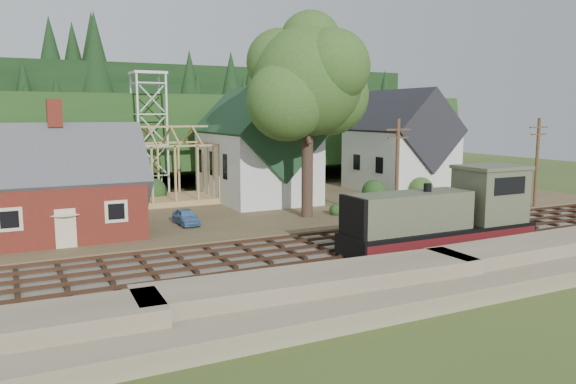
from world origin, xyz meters
name	(u,v)px	position (x,y,z in m)	size (l,w,h in m)	color
ground	(357,250)	(0.00, 0.00, 0.00)	(140.00, 140.00, 0.00)	#384C1E
embankment	(455,289)	(0.00, -8.50, 0.00)	(64.00, 5.00, 1.60)	#7F7259
railroad_bed	(357,249)	(0.00, 0.00, 0.08)	(64.00, 11.00, 0.16)	#726B5B
village_flat	(245,206)	(0.00, 18.00, 0.15)	(64.00, 26.00, 0.30)	brown
hillside	(173,179)	(0.00, 42.00, 0.00)	(70.00, 28.00, 8.00)	#1E3F19
ridge	(145,169)	(0.00, 58.00, 0.00)	(80.00, 20.00, 12.00)	black
depot	(59,193)	(-16.00, 11.00, 3.21)	(10.80, 7.41, 9.00)	maroon
church	(257,148)	(2.00, 19.68, 5.18)	(8.40, 15.17, 13.00)	silver
farmhouse	(400,147)	(18.00, 19.00, 4.87)	(8.40, 10.80, 10.60)	silver
timber_frame	(166,170)	(-6.00, 22.00, 3.27)	(8.20, 6.20, 6.99)	tan
lattice_tower	(148,96)	(-6.00, 28.00, 10.03)	(3.20, 3.20, 12.12)	silver
big_tree	(309,89)	(2.17, 10.08, 10.22)	(10.90, 8.40, 14.70)	#38281E
telegraph_pole_near	(397,169)	(7.00, 5.20, 4.25)	(2.20, 0.28, 8.00)	#4C331E
telegraph_pole_far	(537,162)	(22.00, 5.20, 4.25)	(2.20, 0.28, 8.00)	#4C331E
locomotive	(446,217)	(4.39, -3.00, 2.21)	(12.60, 3.15, 5.02)	black
car_blue	(186,217)	(-7.44, 11.21, 0.88)	(1.37, 3.42, 1.16)	#5787BB
car_green	(17,238)	(-18.63, 8.93, 0.91)	(1.29, 3.69, 1.22)	#6B9A6A
car_red	(454,184)	(23.56, 16.71, 0.94)	(2.12, 4.59, 1.28)	#B3160E
patio_set	(64,212)	(-15.99, 8.19, 2.41)	(2.23, 2.23, 2.48)	silver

